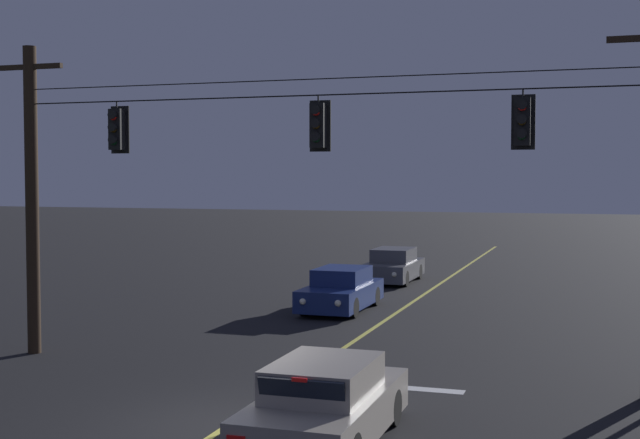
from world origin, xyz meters
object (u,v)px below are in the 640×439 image
(traffic_light_left_inner, at_px, (318,125))
(car_oncoming_lead, at_px, (341,290))
(traffic_light_leftmost, at_px, (117,129))
(car_oncoming_trailing, at_px, (393,266))
(traffic_light_centre, at_px, (523,121))
(car_waiting_near_lane, at_px, (325,405))

(traffic_light_left_inner, height_order, car_oncoming_lead, traffic_light_left_inner)
(traffic_light_leftmost, bearing_deg, car_oncoming_trailing, 80.61)
(traffic_light_centre, height_order, car_oncoming_lead, traffic_light_centre)
(traffic_light_left_inner, relative_size, traffic_light_centre, 1.00)
(traffic_light_centre, relative_size, car_waiting_near_lane, 0.28)
(car_waiting_near_lane, xyz_separation_m, car_oncoming_lead, (-3.78, 13.48, -0.00))
(traffic_light_leftmost, relative_size, car_waiting_near_lane, 0.28)
(traffic_light_leftmost, height_order, traffic_light_centre, same)
(traffic_light_leftmost, bearing_deg, car_oncoming_lead, 72.03)
(car_oncoming_lead, bearing_deg, car_waiting_near_lane, -74.33)
(traffic_light_left_inner, xyz_separation_m, car_oncoming_lead, (-2.13, 8.85, -4.83))
(traffic_light_centre, relative_size, car_oncoming_lead, 0.28)
(car_oncoming_trailing, bearing_deg, traffic_light_leftmost, -99.39)
(traffic_light_centre, bearing_deg, car_oncoming_lead, 126.19)
(traffic_light_leftmost, bearing_deg, traffic_light_left_inner, 0.00)
(traffic_light_left_inner, relative_size, car_oncoming_lead, 0.28)
(car_oncoming_trailing, bearing_deg, car_waiting_near_lane, -79.65)
(traffic_light_centre, relative_size, car_oncoming_trailing, 0.28)
(traffic_light_left_inner, bearing_deg, traffic_light_centre, 0.00)
(car_oncoming_lead, bearing_deg, traffic_light_centre, -53.81)
(car_waiting_near_lane, relative_size, car_oncoming_trailing, 0.98)
(traffic_light_left_inner, height_order, car_oncoming_trailing, traffic_light_left_inner)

